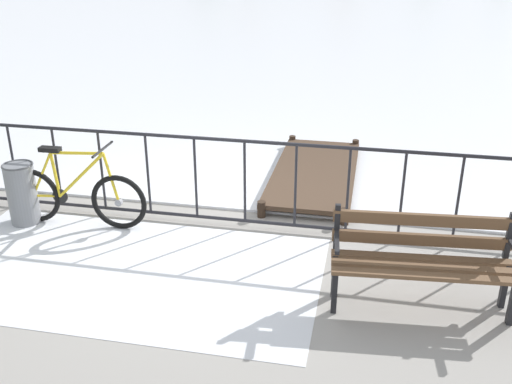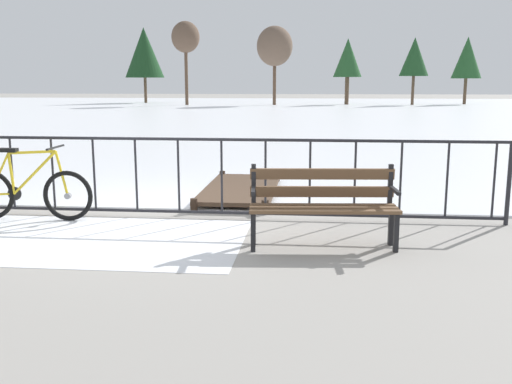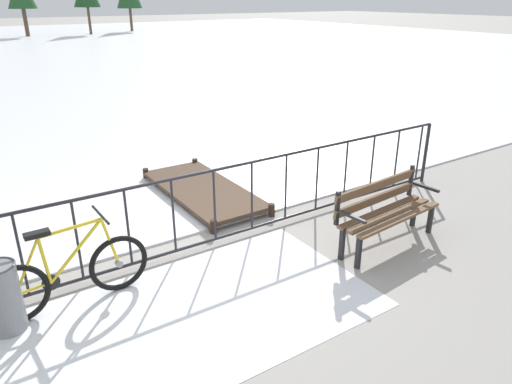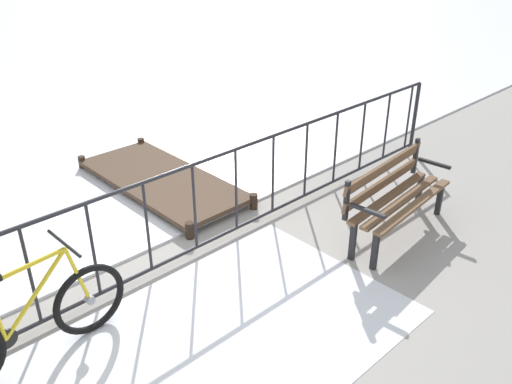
% 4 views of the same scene
% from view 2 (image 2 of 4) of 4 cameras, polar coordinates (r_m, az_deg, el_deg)
% --- Properties ---
extents(ground_plane, '(160.00, 160.00, 0.00)m').
position_cam_2_polar(ground_plane, '(7.93, -9.51, -2.42)').
color(ground_plane, '#9E9991').
extents(frozen_pond, '(80.00, 56.00, 0.03)m').
position_cam_2_polar(frozen_pond, '(35.95, 2.41, 7.90)').
color(frozen_pond, white).
rests_on(frozen_pond, ground).
extents(snow_patch, '(3.95, 2.15, 0.01)m').
position_cam_2_polar(snow_patch, '(7.06, -17.53, -4.39)').
color(snow_patch, white).
rests_on(snow_patch, ground).
extents(railing_fence, '(9.06, 0.06, 1.07)m').
position_cam_2_polar(railing_fence, '(7.83, -9.64, 1.57)').
color(railing_fence, '#232328').
rests_on(railing_fence, ground).
extents(bicycle_near_railing, '(1.71, 0.52, 0.97)m').
position_cam_2_polar(bicycle_near_railing, '(8.14, -21.40, -0.03)').
color(bicycle_near_railing, black).
rests_on(bicycle_near_railing, ground).
extents(park_bench, '(1.64, 0.62, 0.89)m').
position_cam_2_polar(park_bench, '(6.40, 6.57, -0.82)').
color(park_bench, brown).
rests_on(park_bench, ground).
extents(wooden_dock, '(1.10, 2.64, 0.20)m').
position_cam_2_polar(wooden_dock, '(9.24, -1.50, 0.35)').
color(wooden_dock, '#4C3828').
rests_on(wooden_dock, ground).
extents(tree_far_west, '(2.23, 2.23, 5.11)m').
position_cam_2_polar(tree_far_west, '(47.12, 8.97, 12.80)').
color(tree_far_west, brown).
rests_on(tree_far_west, ground).
extents(tree_west_mid, '(3.25, 3.25, 6.26)m').
position_cam_2_polar(tree_west_mid, '(51.09, -10.89, 13.24)').
color(tree_west_mid, brown).
rests_on(tree_west_mid, ground).
extents(tree_centre, '(2.73, 2.73, 5.97)m').
position_cam_2_polar(tree_centre, '(45.69, 1.84, 14.05)').
color(tree_centre, brown).
rests_on(tree_centre, ground).
extents(tree_east_mid, '(2.33, 2.33, 5.29)m').
position_cam_2_polar(tree_east_mid, '(49.95, 19.96, 12.24)').
color(tree_east_mid, brown).
rests_on(tree_east_mid, ground).
extents(tree_far_east, '(2.13, 2.13, 6.29)m').
position_cam_2_polar(tree_far_east, '(45.82, -6.91, 14.74)').
color(tree_far_east, brown).
rests_on(tree_far_east, ground).
extents(tree_extra, '(2.21, 2.21, 5.12)m').
position_cam_2_polar(tree_extra, '(47.20, 15.24, 12.63)').
color(tree_extra, brown).
rests_on(tree_extra, ground).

